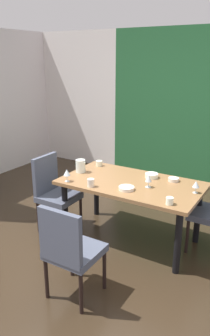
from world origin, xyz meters
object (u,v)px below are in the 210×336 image
serving_bowl_center (152,176)px  pitcher_north (81,166)px  cup_left (99,163)px  wine_glass_rear (149,178)px  serving_bowl_east (126,188)px  serving_bowl_near_shelf (174,180)px  dining_table (131,189)px  cup_south (170,201)px  chair_left_near (54,190)px  cup_corner (91,183)px  chair_head_near (70,248)px  wine_glass_west (67,173)px  wine_glass_near_window (196,184)px

serving_bowl_center → pitcher_north: 0.88m
cup_left → wine_glass_rear: bearing=-22.5°
serving_bowl_east → serving_bowl_near_shelf: serving_bowl_near_shelf is taller
cup_left → dining_table: bearing=-26.1°
cup_left → serving_bowl_center: bearing=-4.3°
wine_glass_rear → cup_south: bearing=-40.0°
serving_bowl_east → cup_south: 0.54m
chair_left_near → cup_corner: 0.69m
serving_bowl_east → serving_bowl_near_shelf: bearing=55.9°
pitcher_north → chair_left_near: bearing=-137.4°
dining_table → chair_head_near: (0.01, -1.20, -0.13)m
serving_bowl_center → chair_left_near: bearing=-155.2°
serving_bowl_near_shelf → pitcher_north: (-1.10, -0.29, 0.06)m
dining_table → pitcher_north: (-0.70, -0.02, 0.17)m
dining_table → wine_glass_west: (-0.64, -0.37, 0.20)m
serving_bowl_east → cup_south: (0.53, -0.11, 0.02)m
chair_head_near → cup_corner: chair_head_near is taller
serving_bowl_east → serving_bowl_center: 0.49m
chair_head_near → wine_glass_west: 1.11m
chair_left_near → pitcher_north: chair_left_near is taller
dining_table → cup_south: (0.59, -0.35, 0.13)m
chair_left_near → serving_bowl_center: (1.09, 0.50, 0.24)m
serving_bowl_near_shelf → cup_corner: (-0.72, -0.63, 0.03)m
serving_bowl_center → pitcher_north: (-0.84, -0.27, 0.05)m
cup_left → pitcher_north: bearing=-101.4°
wine_glass_near_window → cup_left: bearing=169.7°
wine_glass_west → cup_corner: size_ratio=1.61×
cup_left → wine_glass_west: bearing=-91.1°
cup_south → cup_left: cup_south is taller
wine_glass_near_window → wine_glass_west: bearing=-162.6°
chair_left_near → serving_bowl_east: chair_left_near is taller
cup_south → cup_corner: size_ratio=0.81×
serving_bowl_center → wine_glass_west: bearing=-141.8°
serving_bowl_east → cup_corner: cup_corner is taller
wine_glass_near_window → dining_table: bearing=-175.0°
cup_corner → wine_glass_west: bearing=-179.1°
serving_bowl_near_shelf → wine_glass_near_window: bearing=-33.9°
chair_head_near → serving_bowl_center: bearing=84.9°
wine_glass_rear → pitcher_north: 0.93m
chair_left_near → pitcher_north: bearing=132.6°
serving_bowl_east → wine_glass_near_window: bearing=24.3°
chair_head_near → cup_left: bearing=113.0°
wine_glass_near_window → cup_left: 1.37m
wine_glass_near_window → serving_bowl_east: (-0.66, -0.30, -0.08)m
dining_table → wine_glass_west: wine_glass_west is taller
wine_glass_near_window → cup_left: (-1.35, 0.25, -0.06)m
serving_bowl_east → serving_bowl_center: serving_bowl_center is taller
wine_glass_rear → cup_left: 0.93m
serving_bowl_east → serving_bowl_center: (0.08, 0.49, 0.01)m
chair_head_near → wine_glass_near_window: chair_head_near is taller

